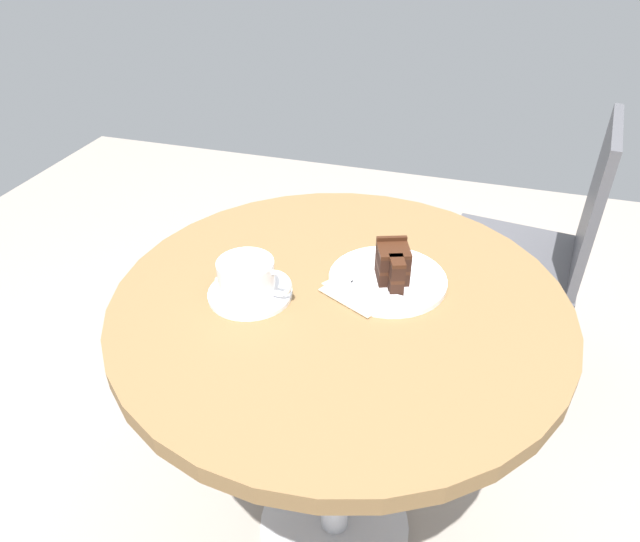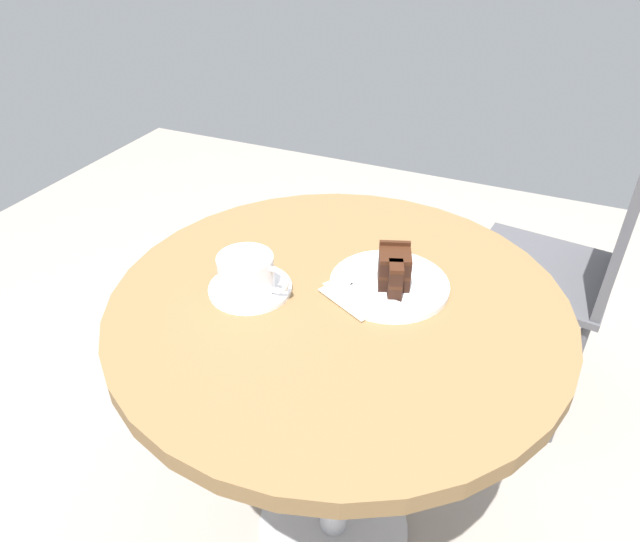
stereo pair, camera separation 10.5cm
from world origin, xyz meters
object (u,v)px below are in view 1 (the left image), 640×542
at_px(cake_plate, 388,279).
at_px(saucer, 250,293).
at_px(coffee_cup, 247,277).
at_px(cafe_chair, 546,242).
at_px(cake_slice, 393,265).
at_px(teaspoon, 221,287).
at_px(fork, 360,285).
at_px(napkin, 367,288).

bearing_deg(cake_plate, saucer, -154.04).
height_order(coffee_cup, cafe_chair, cafe_chair).
xyz_separation_m(coffee_cup, cake_slice, (0.24, 0.11, 0.00)).
relative_size(teaspoon, cafe_chair, 0.10).
relative_size(saucer, fork, 1.14).
xyz_separation_m(saucer, cafe_chair, (0.59, 0.73, -0.22)).
height_order(cake_slice, napkin, cake_slice).
xyz_separation_m(coffee_cup, cafe_chair, (0.59, 0.74, -0.26)).
bearing_deg(napkin, saucer, -158.16).
distance_m(saucer, cake_slice, 0.27).
distance_m(saucer, napkin, 0.22).
xyz_separation_m(saucer, fork, (0.19, 0.07, 0.01)).
relative_size(coffee_cup, teaspoon, 1.59).
height_order(napkin, cafe_chair, cafe_chair).
height_order(saucer, teaspoon, teaspoon).
height_order(saucer, fork, fork).
height_order(cake_slice, cafe_chair, cafe_chair).
distance_m(napkin, cafe_chair, 0.79).
distance_m(cake_slice, cafe_chair, 0.76).
xyz_separation_m(cake_slice, cafe_chair, (0.34, 0.63, -0.26)).
relative_size(saucer, coffee_cup, 1.12).
relative_size(napkin, cafe_chair, 0.21).
xyz_separation_m(coffee_cup, napkin, (0.20, 0.09, -0.04)).
bearing_deg(cake_plate, cake_slice, -34.83).
distance_m(coffee_cup, cake_slice, 0.27).
bearing_deg(teaspoon, cake_plate, -95.45).
height_order(saucer, cafe_chair, cafe_chair).
distance_m(saucer, fork, 0.20).
bearing_deg(cafe_chair, cake_plate, -21.80).
bearing_deg(cake_slice, saucer, -156.13).
bearing_deg(napkin, cake_slice, 33.00).
relative_size(coffee_cup, napkin, 0.74).
distance_m(saucer, coffee_cup, 0.04).
xyz_separation_m(saucer, cake_slice, (0.24, 0.11, 0.04)).
bearing_deg(coffee_cup, fork, 21.61).
bearing_deg(saucer, coffee_cup, -90.34).
bearing_deg(fork, coffee_cup, 33.11).
height_order(saucer, napkin, saucer).
xyz_separation_m(cake_plate, cafe_chair, (0.35, 0.62, -0.22)).
height_order(cake_plate, napkin, cake_plate).
bearing_deg(coffee_cup, cafe_chair, 51.68).
relative_size(saucer, cake_plate, 0.69).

